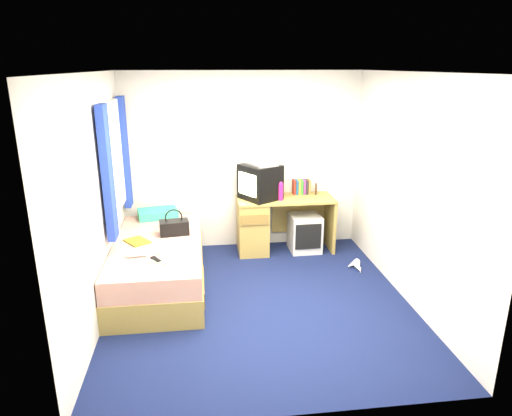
{
  "coord_description": "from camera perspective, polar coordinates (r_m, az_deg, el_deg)",
  "views": [
    {
      "loc": [
        -0.59,
        -4.38,
        2.46
      ],
      "look_at": [
        0.05,
        0.7,
        0.85
      ],
      "focal_mm": 32.0,
      "sensor_mm": 36.0,
      "label": 1
    }
  ],
  "objects": [
    {
      "name": "storage_cube",
      "position": [
        6.32,
        6.11,
        -3.08
      ],
      "size": [
        0.42,
        0.42,
        0.51
      ],
      "primitive_type": "cube",
      "rotation": [
        0.0,
        0.0,
        0.03
      ],
      "color": "silver",
      "rests_on": "ground"
    },
    {
      "name": "remote_control",
      "position": [
        4.83,
        -12.41,
        -6.31
      ],
      "size": [
        0.12,
        0.16,
        0.02
      ],
      "primitive_type": "cube",
      "rotation": [
        0.0,
        0.0,
        0.53
      ],
      "color": "black",
      "rests_on": "bed"
    },
    {
      "name": "picture_frame",
      "position": [
        6.38,
        7.48,
        2.38
      ],
      "size": [
        0.04,
        0.12,
        0.14
      ],
      "primitive_type": "cube",
      "rotation": [
        0.0,
        0.0,
        -0.2
      ],
      "color": "#321E10",
      "rests_on": "desk"
    },
    {
      "name": "room_shell",
      "position": [
        4.54,
        0.48,
        4.57
      ],
      "size": [
        3.4,
        3.4,
        3.4
      ],
      "color": "white",
      "rests_on": "ground"
    },
    {
      "name": "vcr",
      "position": [
        6.0,
        0.54,
        5.81
      ],
      "size": [
        0.45,
        0.51,
        0.08
      ],
      "primitive_type": "cube",
      "rotation": [
        0.0,
        0.0,
        -1.13
      ],
      "color": "silver",
      "rests_on": "crt_tv"
    },
    {
      "name": "handbag",
      "position": [
        5.48,
        -10.19,
        -2.34
      ],
      "size": [
        0.36,
        0.23,
        0.31
      ],
      "rotation": [
        0.0,
        0.0,
        0.13
      ],
      "color": "black",
      "rests_on": "bed"
    },
    {
      "name": "magazine",
      "position": [
        5.37,
        -14.63,
        -4.05
      ],
      "size": [
        0.33,
        0.35,
        0.01
      ],
      "primitive_type": "cube",
      "rotation": [
        0.0,
        0.0,
        0.62
      ],
      "color": "yellow",
      "rests_on": "bed"
    },
    {
      "name": "aerosol_can",
      "position": [
        6.21,
        2.06,
        2.24
      ],
      "size": [
        0.06,
        0.06,
        0.17
      ],
      "primitive_type": "cylinder",
      "rotation": [
        0.0,
        0.0,
        0.2
      ],
      "color": "silver",
      "rests_on": "desk"
    },
    {
      "name": "bed",
      "position": [
        5.41,
        -12.02,
        -6.89
      ],
      "size": [
        1.01,
        2.0,
        0.54
      ],
      "color": "#A78E45",
      "rests_on": "ground"
    },
    {
      "name": "colour_swatch_fan",
      "position": [
        4.78,
        -12.16,
        -6.62
      ],
      "size": [
        0.23,
        0.14,
        0.01
      ],
      "primitive_type": "cube",
      "rotation": [
        0.0,
        0.0,
        -0.42
      ],
      "color": "yellow",
      "rests_on": "bed"
    },
    {
      "name": "pillow",
      "position": [
        6.14,
        -12.17,
        -0.69
      ],
      "size": [
        0.55,
        0.41,
        0.11
      ],
      "primitive_type": "cube",
      "rotation": [
        0.0,
        0.0,
        0.2
      ],
      "color": "#1B79B0",
      "rests_on": "bed"
    },
    {
      "name": "white_heels",
      "position": [
        5.93,
        12.32,
        -7.09
      ],
      "size": [
        0.23,
        0.32,
        0.09
      ],
      "color": "white",
      "rests_on": "ground"
    },
    {
      "name": "book_row",
      "position": [
        6.35,
        5.69,
        2.65
      ],
      "size": [
        0.24,
        0.13,
        0.2
      ],
      "color": "maroon",
      "rests_on": "desk"
    },
    {
      "name": "towel",
      "position": [
        4.96,
        -9.84,
        -4.99
      ],
      "size": [
        0.38,
        0.35,
        0.1
      ],
      "primitive_type": "cube",
      "rotation": [
        0.0,
        0.0,
        -0.39
      ],
      "color": "white",
      "rests_on": "bed"
    },
    {
      "name": "window_assembly",
      "position": [
        5.47,
        -17.19,
        5.66
      ],
      "size": [
        0.11,
        1.42,
        1.4
      ],
      "color": "silver",
      "rests_on": "room_shell"
    },
    {
      "name": "ground",
      "position": [
        5.06,
        0.44,
        -11.66
      ],
      "size": [
        3.4,
        3.4,
        0.0
      ],
      "primitive_type": "plane",
      "color": "#0C1438",
      "rests_on": "ground"
    },
    {
      "name": "water_bottle",
      "position": [
        4.95,
        -14.66,
        -5.56
      ],
      "size": [
        0.2,
        0.08,
        0.07
      ],
      "primitive_type": "cylinder",
      "rotation": [
        0.0,
        1.57,
        0.06
      ],
      "color": "#B3BFC5",
      "rests_on": "bed"
    },
    {
      "name": "pink_water_bottle",
      "position": [
        6.03,
        3.08,
        2.01
      ],
      "size": [
        0.08,
        0.08,
        0.22
      ],
      "primitive_type": "cylinder",
      "rotation": [
        0.0,
        0.0,
        -0.2
      ],
      "color": "#BF1B73",
      "rests_on": "desk"
    },
    {
      "name": "crt_tv",
      "position": [
        6.06,
        0.5,
        3.29
      ],
      "size": [
        0.61,
        0.62,
        0.46
      ],
      "rotation": [
        0.0,
        0.0,
        -1.01
      ],
      "color": "black",
      "rests_on": "desk"
    },
    {
      "name": "desk",
      "position": [
        6.23,
        1.14,
        -1.82
      ],
      "size": [
        1.3,
        0.55,
        0.75
      ],
      "color": "#A78E45",
      "rests_on": "ground"
    }
  ]
}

